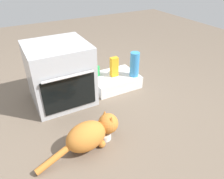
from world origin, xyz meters
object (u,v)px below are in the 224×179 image
oven (60,74)px  cat (91,134)px  water_bottle (135,64)px  pantry_cabinet (114,81)px  soda_can (97,71)px  juice_carton (114,67)px  food_bowl (105,135)px

oven → cat: oven is taller
cat → water_bottle: 1.11m
water_bottle → pantry_cabinet: bearing=151.0°
oven → cat: 0.83m
soda_can → pantry_cabinet: bearing=-29.5°
oven → soda_can: bearing=10.1°
cat → soda_can: soda_can is taller
cat → soda_can: (0.47, 0.89, 0.07)m
cat → oven: bearing=80.4°
pantry_cabinet → juice_carton: size_ratio=2.35×
food_bowl → pantry_cabinet: bearing=55.7°
oven → water_bottle: 0.88m
pantry_cabinet → food_bowl: bearing=-124.3°
food_bowl → soda_can: 0.95m
pantry_cabinet → juice_carton: 0.19m
oven → food_bowl: size_ratio=5.67×
cat → juice_carton: bearing=40.7°
juice_carton → water_bottle: size_ratio=0.80×
cat → juice_carton: 1.02m
food_bowl → cat: (-0.14, -0.02, 0.10)m
oven → water_bottle: bearing=-9.0°
oven → soda_can: 0.49m
food_bowl → cat: bearing=-170.6°
food_bowl → cat: cat is taller
juice_carton → water_bottle: (0.22, -0.11, 0.03)m
food_bowl → juice_carton: bearing=55.8°
food_bowl → water_bottle: size_ratio=0.38×
cat → water_bottle: (0.87, 0.67, 0.16)m
juice_carton → pantry_cabinet: bearing=35.0°
cat → juice_carton: size_ratio=3.16×
soda_can → water_bottle: water_bottle is taller
oven → juice_carton: bearing=-2.2°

